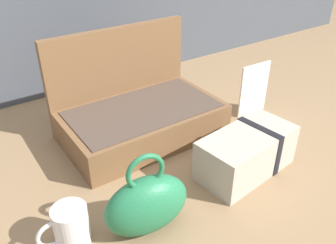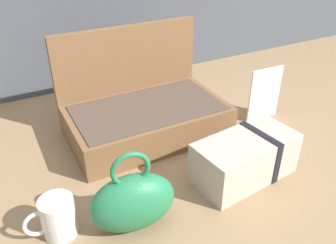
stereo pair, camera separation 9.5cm
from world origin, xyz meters
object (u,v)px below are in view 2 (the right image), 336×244
at_px(open_suitcase, 144,111).
at_px(coffee_mug, 57,217).
at_px(info_card_left, 265,94).
at_px(cream_toiletry_bag, 246,158).
at_px(teal_pouch_handbag, 133,202).

height_order(open_suitcase, coffee_mug, open_suitcase).
bearing_deg(info_card_left, coffee_mug, -163.99).
distance_m(open_suitcase, cream_toiletry_bag, 0.35).
relative_size(cream_toiletry_bag, coffee_mug, 2.55).
relative_size(open_suitcase, info_card_left, 2.62).
bearing_deg(info_card_left, cream_toiletry_bag, -136.92).
height_order(teal_pouch_handbag, info_card_left, teal_pouch_handbag).
distance_m(teal_pouch_handbag, cream_toiletry_bag, 0.33).
xyz_separation_m(open_suitcase, coffee_mug, (-0.34, -0.29, -0.03)).
distance_m(teal_pouch_handbag, coffee_mug, 0.16).
xyz_separation_m(teal_pouch_handbag, coffee_mug, (-0.15, 0.06, -0.03)).
relative_size(open_suitcase, teal_pouch_handbag, 2.32).
distance_m(teal_pouch_handbag, info_card_left, 0.62).
relative_size(cream_toiletry_bag, info_card_left, 1.58).
bearing_deg(cream_toiletry_bag, teal_pouch_handbag, -175.26).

